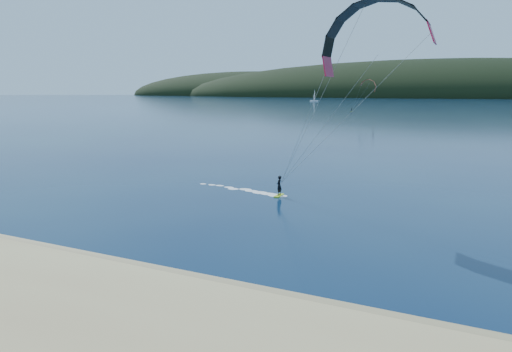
{
  "coord_description": "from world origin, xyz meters",
  "views": [
    {
      "loc": [
        12.94,
        -14.68,
        10.11
      ],
      "look_at": [
        1.24,
        10.0,
        5.0
      ],
      "focal_mm": 32.24,
      "sensor_mm": 36.0,
      "label": 1
    }
  ],
  "objects": [
    {
      "name": "ground",
      "position": [
        0.0,
        0.0,
        0.0
      ],
      "size": [
        1800.0,
        1800.0,
        0.0
      ],
      "primitive_type": "plane",
      "color": "#08193C",
      "rests_on": "ground"
    },
    {
      "name": "wet_sand",
      "position": [
        0.0,
        4.5,
        0.05
      ],
      "size": [
        220.0,
        2.5,
        0.1
      ],
      "color": "#917E54",
      "rests_on": "ground"
    },
    {
      "name": "headland",
      "position": [
        0.63,
        745.28,
        0.0
      ],
      "size": [
        1200.0,
        310.0,
        140.0
      ],
      "color": "black",
      "rests_on": "ground"
    },
    {
      "name": "kitesurfer_near",
      "position": [
        5.63,
        21.39,
        12.35
      ],
      "size": [
        24.81,
        7.43,
        16.46
      ],
      "color": "#BDE81B",
      "rests_on": "ground"
    },
    {
      "name": "kitesurfer_far",
      "position": [
        -32.34,
        200.3,
        11.18
      ],
      "size": [
        13.01,
        6.96,
        15.09
      ],
      "color": "#BDE81B",
      "rests_on": "ground"
    },
    {
      "name": "sailboat",
      "position": [
        -121.37,
        393.14,
        0.81
      ],
      "size": [
        7.82,
        5.25,
        10.93
      ],
      "color": "white",
      "rests_on": "ground"
    }
  ]
}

